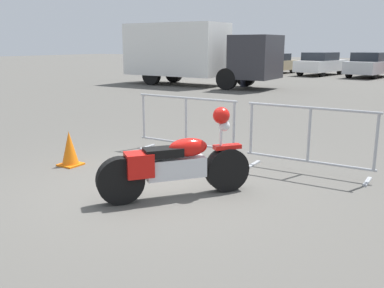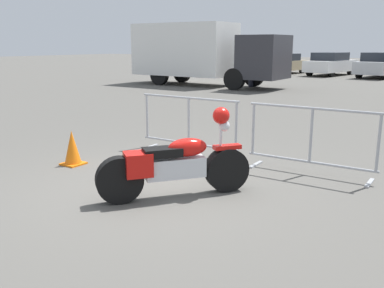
{
  "view_description": "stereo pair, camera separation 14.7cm",
  "coord_description": "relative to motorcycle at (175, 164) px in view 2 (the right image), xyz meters",
  "views": [
    {
      "loc": [
        3.57,
        -4.66,
        2.01
      ],
      "look_at": [
        0.46,
        0.23,
        0.65
      ],
      "focal_mm": 40.0,
      "sensor_mm": 36.0,
      "label": 1
    },
    {
      "loc": [
        3.69,
        -4.58,
        2.01
      ],
      "look_at": [
        0.46,
        0.23,
        0.65
      ],
      "focal_mm": 40.0,
      "sensor_mm": 36.0,
      "label": 2
    }
  ],
  "objects": [
    {
      "name": "parked_car_silver",
      "position": [
        -1.89,
        23.66,
        0.31
      ],
      "size": [
        2.48,
        4.64,
        1.5
      ],
      "rotation": [
        0.0,
        0.0,
        1.41
      ],
      "color": "#B7BABF",
      "rests_on": "ground"
    },
    {
      "name": "crowd_barrier_near",
      "position": [
        -1.15,
        2.0,
        0.1
      ],
      "size": [
        2.06,
        0.47,
        1.07
      ],
      "rotation": [
        0.0,
        0.0,
        0.02
      ],
      "color": "#9EA0A5",
      "rests_on": "ground"
    },
    {
      "name": "ground_plane",
      "position": [
        -0.46,
        0.17,
        -0.45
      ],
      "size": [
        120.0,
        120.0,
        0.0
      ],
      "primitive_type": "plane",
      "color": "#54514C"
    },
    {
      "name": "parked_car_tan",
      "position": [
        -8.11,
        23.7,
        0.23
      ],
      "size": [
        2.24,
        4.19,
        1.35
      ],
      "rotation": [
        0.0,
        0.0,
        1.41
      ],
      "color": "tan",
      "rests_on": "ground"
    },
    {
      "name": "traffic_cone",
      "position": [
        -2.37,
        0.29,
        -0.16
      ],
      "size": [
        0.34,
        0.34,
        0.59
      ],
      "color": "orange",
      "rests_on": "ground"
    },
    {
      "name": "parked_car_black",
      "position": [
        -11.22,
        23.33,
        0.23
      ],
      "size": [
        2.24,
        4.19,
        1.35
      ],
      "rotation": [
        0.0,
        0.0,
        1.41
      ],
      "color": "black",
      "rests_on": "ground"
    },
    {
      "name": "parked_car_white",
      "position": [
        -5.0,
        23.86,
        0.29
      ],
      "size": [
        2.42,
        4.53,
        1.46
      ],
      "rotation": [
        0.0,
        0.0,
        1.41
      ],
      "color": "white",
      "rests_on": "ground"
    },
    {
      "name": "motorcycle",
      "position": [
        0.0,
        0.0,
        0.0
      ],
      "size": [
        1.42,
        1.76,
        1.19
      ],
      "rotation": [
        0.0,
        0.0,
        0.91
      ],
      "color": "black",
      "rests_on": "ground"
    },
    {
      "name": "box_truck",
      "position": [
        -8.32,
        13.41,
        1.18
      ],
      "size": [
        7.71,
        2.32,
        2.98
      ],
      "rotation": [
        0.0,
        0.0,
        -0.0
      ],
      "color": "white",
      "rests_on": "ground"
    },
    {
      "name": "pedestrian",
      "position": [
        -5.87,
        14.15,
        0.47
      ],
      "size": [
        0.44,
        0.44,
        1.69
      ],
      "rotation": [
        0.0,
        0.0,
        5.9
      ],
      "color": "#262838",
      "rests_on": "ground"
    },
    {
      "name": "crowd_barrier_far",
      "position": [
        1.15,
        2.0,
        0.1
      ],
      "size": [
        2.06,
        0.47,
        1.07
      ],
      "rotation": [
        0.0,
        0.0,
        0.02
      ],
      "color": "#9EA0A5",
      "rests_on": "ground"
    }
  ]
}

